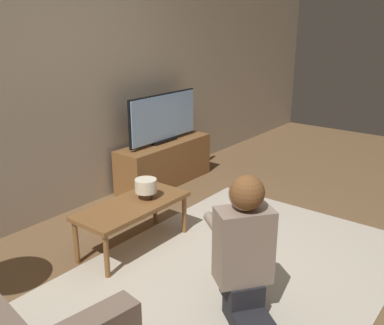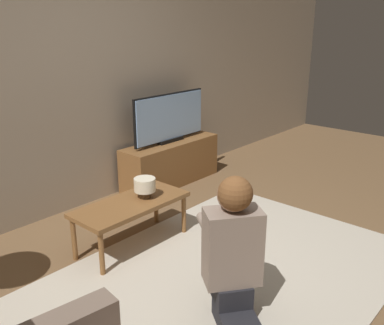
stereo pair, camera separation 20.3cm
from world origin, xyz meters
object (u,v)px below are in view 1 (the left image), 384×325
Objects in this scene: coffee_table at (133,209)px; table_lamp at (146,187)px; person_kneeling at (245,250)px; tv at (164,118)px.

coffee_table is 5.39× the size of table_lamp.
person_kneeling is at bearing -99.92° from coffee_table.
coffee_table is at bearing 174.19° from table_lamp.
tv is at bearing -89.95° from person_kneeling.
tv is 1.55m from coffee_table.
table_lamp is at bearing -5.81° from coffee_table.
person_kneeling reaches higher than coffee_table.
person_kneeling is at bearing -127.00° from tv.
coffee_table is 1.20m from person_kneeling.
coffee_table is (-1.27, -0.79, -0.42)m from tv.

